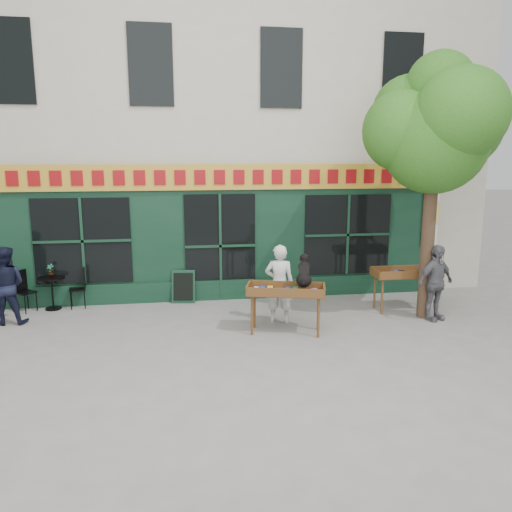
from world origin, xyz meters
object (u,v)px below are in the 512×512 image
at_px(book_cart_center, 286,293).
at_px(man_right, 435,283).
at_px(book_cart_right, 406,275).
at_px(man_left, 6,285).
at_px(dog, 304,270).
at_px(bistro_table, 52,286).
at_px(woman, 279,284).

relative_size(book_cart_center, man_right, 0.98).
bearing_deg(book_cart_right, book_cart_center, -160.11).
relative_size(book_cart_right, man_left, 0.91).
xyz_separation_m(dog, bistro_table, (-5.34, 2.39, -0.75)).
bearing_deg(woman, book_cart_center, 105.11).
xyz_separation_m(book_cart_center, dog, (0.35, -0.05, 0.47)).
xyz_separation_m(dog, man_right, (2.98, 0.36, -0.47)).
bearing_deg(book_cart_right, dog, -156.90).
xyz_separation_m(woman, bistro_table, (-4.99, 1.69, -0.30)).
relative_size(book_cart_center, book_cart_right, 1.07).
height_order(book_cart_center, man_right, man_right).
height_order(book_cart_right, bistro_table, book_cart_right).
xyz_separation_m(woman, book_cart_right, (3.03, 0.41, -0.02)).
relative_size(dog, man_left, 0.36).
bearing_deg(man_left, man_right, 174.64).
xyz_separation_m(woman, man_left, (-5.68, 0.79, -0.01)).
distance_m(book_cart_center, woman, 0.65).
bearing_deg(dog, bistro_table, 171.03).
relative_size(dog, bistro_table, 0.79).
bearing_deg(man_right, man_left, 153.47).
bearing_deg(book_cart_center, man_left, -179.08).
bearing_deg(book_cart_center, bistro_table, 170.02).
distance_m(book_cart_center, bistro_table, 5.52).
relative_size(man_right, man_left, 0.99).
height_order(book_cart_right, man_right, man_right).
distance_m(dog, book_cart_right, 2.94).
xyz_separation_m(man_right, bistro_table, (-8.33, 2.02, -0.28)).
relative_size(man_right, bistro_table, 2.17).
distance_m(book_cart_center, man_left, 5.86).
height_order(dog, book_cart_right, dog).
height_order(book_cart_center, dog, dog).
height_order(man_right, man_left, man_left).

